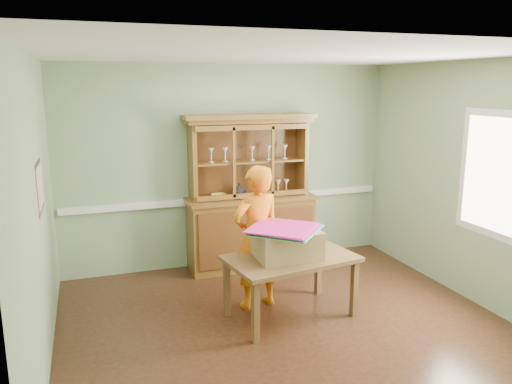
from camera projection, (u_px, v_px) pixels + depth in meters
name	position (u px, v px, depth m)	size (l,w,h in m)	color
floor	(285.00, 324.00, 5.16)	(4.50, 4.50, 0.00)	#482617
ceiling	(288.00, 55.00, 4.59)	(4.50, 4.50, 0.00)	white
wall_back	(230.00, 166.00, 6.72)	(4.50, 4.50, 0.00)	gray
wall_left	(37.00, 217.00, 4.16)	(4.00, 4.00, 0.00)	gray
wall_right	(472.00, 183.00, 5.59)	(4.00, 4.00, 0.00)	gray
wall_front	(412.00, 266.00, 3.03)	(4.50, 4.50, 0.00)	gray
chair_rail	(231.00, 199.00, 6.80)	(4.41, 0.05, 0.08)	white
framed_map	(40.00, 186.00, 4.40)	(0.03, 0.60, 0.46)	#361F15
window_panel	(492.00, 174.00, 5.28)	(0.03, 0.96, 1.36)	white
china_hutch	(250.00, 214.00, 6.71)	(1.75, 0.58, 2.05)	brown
dining_table	(291.00, 264.00, 5.24)	(1.44, 1.00, 0.66)	brown
cardboard_box	(287.00, 243.00, 5.18)	(0.64, 0.51, 0.30)	#967A4D
kite_stack	(285.00, 229.00, 5.09)	(0.87, 0.87, 0.04)	#3BCB58
person	(256.00, 237.00, 5.44)	(0.58, 0.38, 1.60)	orange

